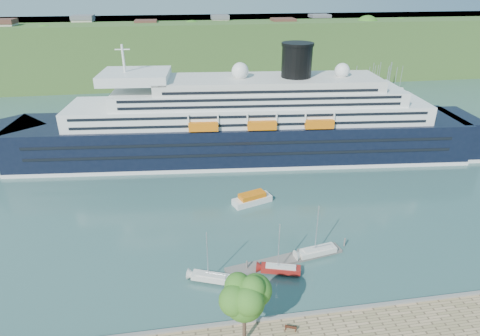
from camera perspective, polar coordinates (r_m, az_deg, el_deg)
ground at (r=54.53m, az=4.01°, el=-21.24°), size 400.00×400.00×0.00m
far_hillside at (r=183.68m, az=-6.20°, el=16.57°), size 400.00×50.00×24.00m
quay_coping at (r=53.57m, az=4.09°, el=-20.55°), size 220.00×0.50×0.30m
cruise_ship at (r=93.72m, az=0.02°, el=9.20°), size 121.37×28.21×27.01m
park_bench at (r=52.43m, az=7.23°, el=-21.50°), size 1.60×1.13×0.95m
promenade_tree at (r=47.51m, az=0.63°, el=-19.36°), size 6.21×6.21×10.29m
floating_pontoon at (r=63.90m, az=6.44°, el=-12.86°), size 19.16×5.88×0.42m
sailboat_white_near at (r=57.61m, az=-4.21°, el=-12.80°), size 6.47×3.89×8.10m
sailboat_red at (r=59.12m, az=5.95°, el=-11.64°), size 6.63×3.53×8.25m
sailboat_white_far at (r=63.31m, az=11.19°, el=-8.98°), size 7.00×3.04×8.75m
tender_launch at (r=77.84m, az=1.73°, el=-4.31°), size 8.20×5.02×2.14m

